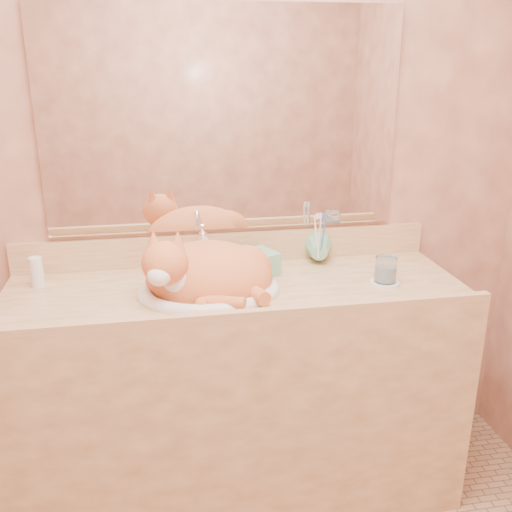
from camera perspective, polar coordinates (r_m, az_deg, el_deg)
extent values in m
cube|color=#955843|center=(2.14, -3.18, 9.58)|extent=(2.40, 0.02, 2.50)
cube|color=white|center=(2.11, -3.21, 13.28)|extent=(1.30, 0.02, 0.80)
imported|color=#73B890|center=(2.05, 1.66, 0.29)|extent=(0.11, 0.11, 0.19)
imported|color=#73B890|center=(2.19, 6.35, 0.21)|extent=(0.13, 0.13, 0.10)
cylinder|color=white|center=(2.07, 12.74, -2.62)|extent=(0.10, 0.10, 0.01)
cylinder|color=silver|center=(2.05, 12.85, -1.33)|extent=(0.08, 0.08, 0.09)
cylinder|color=white|center=(2.12, -21.08, -1.50)|extent=(0.04, 0.04, 0.11)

